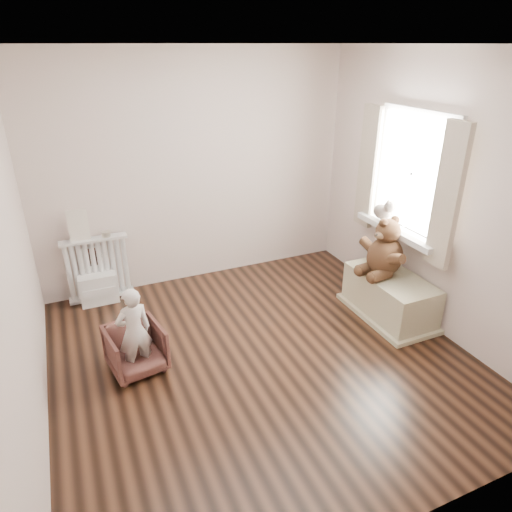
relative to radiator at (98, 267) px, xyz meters
name	(u,v)px	position (x,y,z in m)	size (l,w,h in m)	color
floor	(261,357)	(1.20, -1.68, -0.39)	(3.60, 3.60, 0.01)	black
ceiling	(262,44)	(1.20, -1.68, 2.21)	(3.60, 3.60, 0.01)	white
back_wall	(196,171)	(1.20, 0.12, 0.91)	(3.60, 0.02, 2.60)	beige
front_wall	(419,352)	(1.20, -3.48, 0.91)	(3.60, 0.02, 2.60)	beige
left_wall	(9,264)	(-0.60, -1.68, 0.91)	(0.02, 3.60, 2.60)	beige
right_wall	(436,197)	(3.00, -1.68, 0.91)	(0.02, 3.60, 2.60)	beige
window	(413,174)	(2.96, -1.38, 1.06)	(0.03, 0.90, 1.10)	white
window_sill	(398,230)	(2.87, -1.38, 0.48)	(0.22, 1.10, 0.06)	silver
curtain_left	(447,197)	(2.85, -1.95, 1.00)	(0.06, 0.26, 1.30)	beige
curtain_right	(368,168)	(2.85, -0.81, 1.00)	(0.06, 0.26, 1.30)	beige
radiator	(98,267)	(0.00, 0.00, 0.00)	(0.69, 0.13, 0.73)	silver
paper_doll	(78,225)	(-0.12, 0.00, 0.51)	(0.20, 0.02, 0.34)	beige
tin_a	(106,234)	(0.14, 0.00, 0.37)	(0.09, 0.09, 0.06)	#A59E8C
toy_vanity	(97,278)	(-0.03, -0.03, -0.11)	(0.40, 0.28, 0.62)	silver
armchair	(136,349)	(0.14, -1.40, -0.18)	(0.45, 0.46, 0.42)	#562F28
child	(134,331)	(0.14, -1.45, 0.03)	(0.29, 0.19, 0.81)	beige
toy_bench	(389,298)	(2.72, -1.56, -0.19)	(0.51, 0.97, 0.45)	#C2BC96
teddy_bear	(385,254)	(2.67, -1.46, 0.28)	(0.49, 0.38, 0.60)	#362011
plush_cat	(383,211)	(2.86, -1.12, 0.61)	(0.18, 0.29, 0.24)	slate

